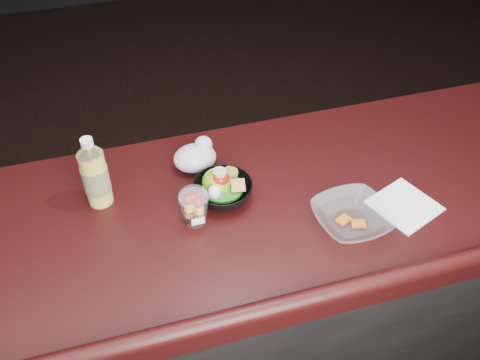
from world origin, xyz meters
name	(u,v)px	position (x,y,z in m)	size (l,w,h in m)	color
counter	(235,309)	(0.00, 0.30, 0.51)	(4.06, 0.71, 1.02)	black
lemonade_bottle	(95,176)	(-0.35, 0.43, 1.11)	(0.07, 0.07, 0.22)	yellow
fruit_cup	(194,206)	(-0.12, 0.28, 1.08)	(0.08, 0.08, 0.12)	white
green_apple	(217,182)	(-0.03, 0.37, 1.06)	(0.09, 0.09, 0.09)	#549110
plastic_bag	(196,156)	(-0.06, 0.49, 1.06)	(0.13, 0.11, 0.09)	silver
snack_bowl	(222,190)	(-0.02, 0.35, 1.05)	(0.19, 0.19, 0.09)	black
takeout_bowl	(352,218)	(0.28, 0.15, 1.04)	(0.22, 0.22, 0.05)	silver
paper_napkin	(404,206)	(0.46, 0.17, 1.02)	(0.16, 0.16, 0.00)	white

